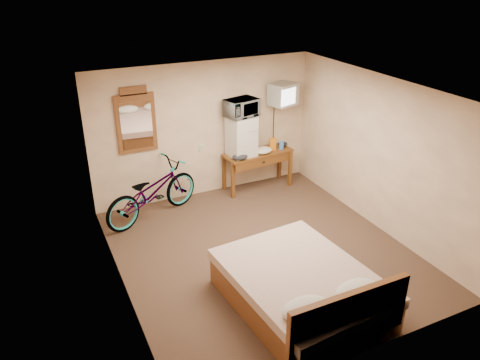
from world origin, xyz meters
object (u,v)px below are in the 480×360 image
Objects in this scene: desk at (258,158)px; blue_cup at (281,145)px; bicycle at (152,192)px; wall_mirror at (136,121)px; mini_fridge at (241,136)px; crt_television at (283,94)px; bed at (303,290)px; microwave at (241,108)px.

blue_cup is at bearing -3.21° from desk.
wall_mirror is at bearing -17.50° from bicycle.
desk is 0.61m from mini_fridge.
mini_fridge is 0.40× the size of bicycle.
wall_mirror reaches higher than crt_television.
mini_fridge is at bearing 179.45° from crt_television.
mini_fridge is 0.66× the size of wall_mirror.
wall_mirror reaches higher than bed.
microwave reaches higher than blue_cup.
wall_mirror is 0.52× the size of bed.
microwave is at bearing -103.65° from bicycle.
crt_television reaches higher than bed.
bicycle is (0.04, -0.51, -1.11)m from wall_mirror.
desk is 3.57m from bed.
microwave reaches higher than bicycle.
mini_fridge is 1.30× the size of microwave.
microwave is 1.18m from blue_cup.
mini_fridge reaches higher than bicycle.
mini_fridge is 1.95m from bicycle.
desk is 0.74× the size of bicycle.
bicycle is at bearing 108.52° from bed.
bicycle reaches higher than bed.
crt_television is at bearing -5.29° from wall_mirror.
microwave is at bearing 179.44° from crt_television.
mini_fridge is (-0.35, 0.03, 0.50)m from desk.
wall_mirror is (-1.86, 0.24, -0.06)m from microwave.
microwave is at bearing 77.26° from bed.
bed reaches higher than desk.
bicycle is (-1.82, -0.26, -1.17)m from microwave.
bicycle is at bearing -174.52° from crt_television.
bed is (-1.62, -3.39, -1.52)m from crt_television.
mini_fridge reaches higher than blue_cup.
bicycle reaches higher than blue_cup.
crt_television is at bearing 2.43° from desk.
blue_cup is 0.07× the size of bed.
desk is 1.20× the size of wall_mirror.
mini_fridge is 0.54m from microwave.
microwave is (0.00, 0.00, 0.54)m from mini_fridge.
blue_cup is 2.81m from wall_mirror.
bicycle is (-1.82, -0.26, -0.64)m from mini_fridge.
blue_cup is at bearing -107.43° from bicycle.
microwave is 3.75m from bed.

